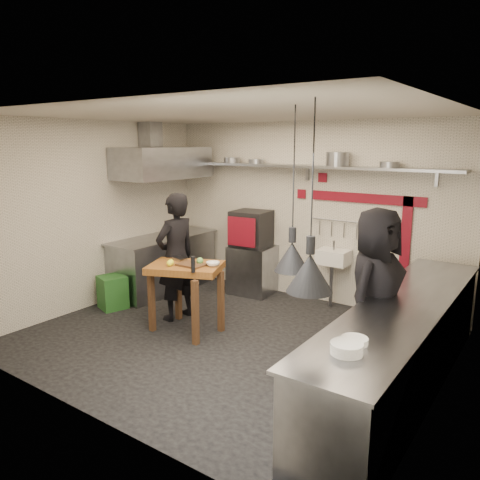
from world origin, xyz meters
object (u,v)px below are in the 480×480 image
Objects in this scene: prep_table at (186,298)px; chef_left at (176,257)px; green_bin at (113,292)px; chef_right at (375,293)px; oven_stand at (253,269)px; combi_oven at (251,228)px.

prep_table is 0.51× the size of chef_left.
green_bin is 4.00m from chef_right.
oven_stand is 0.87× the size of prep_table.
chef_right is at bearing -36.07° from combi_oven.
oven_stand is at bearing 72.90° from prep_table.
combi_oven is (-0.04, 0.02, 0.69)m from oven_stand.
combi_oven is 0.63× the size of prep_table.
chef_left is at bearing -101.81° from combi_oven.
chef_right is (3.93, 0.24, 0.67)m from green_bin.
chef_right is (2.85, -0.02, 0.01)m from chef_left.
green_bin is at bearing -130.34° from oven_stand.
chef_left reaches higher than combi_oven.
combi_oven is 3.11m from chef_right.
prep_table reaches higher than oven_stand.
combi_oven is at bearing 55.46° from green_bin.
chef_left is (1.08, 0.26, 0.65)m from green_bin.
prep_table is (0.18, -1.86, 0.06)m from oven_stand.
chef_left is 2.85m from chef_right.
green_bin is at bearing 98.55° from chef_right.
oven_stand is 1.38× the size of combi_oven.
green_bin is at bearing 156.65° from prep_table.
combi_oven is 0.32× the size of chef_left.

